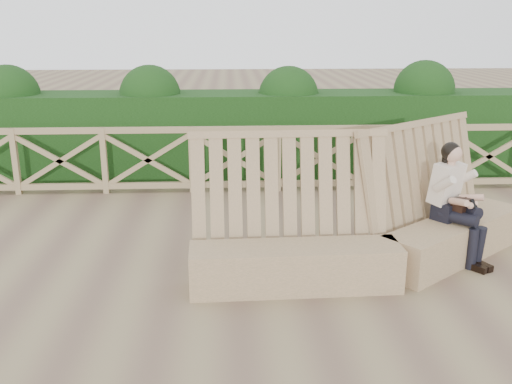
{
  "coord_description": "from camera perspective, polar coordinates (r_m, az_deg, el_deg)",
  "views": [
    {
      "loc": [
        -0.09,
        -5.7,
        2.71
      ],
      "look_at": [
        0.2,
        0.4,
        0.9
      ],
      "focal_mm": 40.0,
      "sensor_mm": 36.0,
      "label": 1
    }
  ],
  "objects": [
    {
      "name": "ground",
      "position": [
        6.31,
        -1.69,
        -8.92
      ],
      "size": [
        60.0,
        60.0,
        0.0
      ],
      "primitive_type": "plane",
      "color": "brown",
      "rests_on": "ground"
    },
    {
      "name": "bench",
      "position": [
        6.6,
        11.94,
        -4.3
      ],
      "size": [
        4.15,
        2.07,
        1.61
      ],
      "rotation": [
        0.0,
        0.0,
        0.32
      ],
      "color": "olive",
      "rests_on": "ground"
    },
    {
      "name": "woman",
      "position": [
        7.04,
        19.26,
        -0.53
      ],
      "size": [
        0.68,
        0.84,
        1.4
      ],
      "rotation": [
        0.0,
        0.0,
        0.65
      ],
      "color": "black",
      "rests_on": "ground"
    },
    {
      "name": "guardrail",
      "position": [
        9.45,
        -2.13,
        3.31
      ],
      "size": [
        10.1,
        0.09,
        1.1
      ],
      "color": "#927C55",
      "rests_on": "ground"
    },
    {
      "name": "hedge",
      "position": [
        10.58,
        -2.22,
        5.84
      ],
      "size": [
        12.0,
        1.2,
        1.5
      ],
      "primitive_type": "cube",
      "color": "black",
      "rests_on": "ground"
    }
  ]
}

